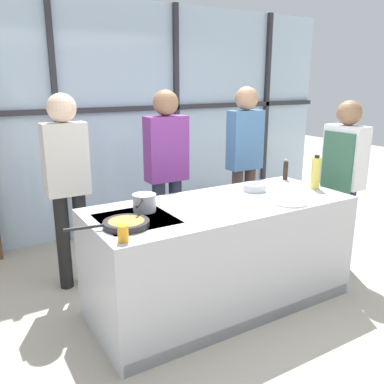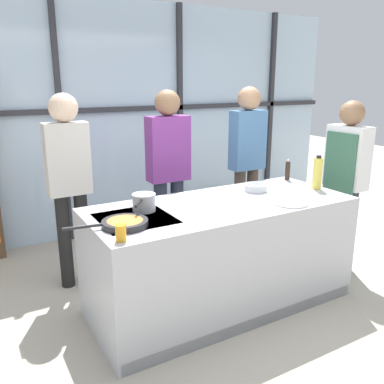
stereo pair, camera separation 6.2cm
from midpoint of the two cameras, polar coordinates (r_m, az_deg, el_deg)
ground_plane at (r=3.69m, az=4.49°, el=-15.23°), size 18.00×18.00×0.00m
back_window_wall at (r=5.16m, az=-9.24°, el=9.94°), size 6.40×0.10×2.80m
demo_island at (r=3.48m, az=4.64°, el=-8.77°), size 2.20×0.92×0.91m
chef at (r=4.31m, az=21.10°, el=2.19°), size 0.24×0.42×1.70m
spectator_far_left at (r=3.77m, az=-16.44°, el=2.11°), size 0.38×0.25×1.78m
spectator_center_left at (r=4.11m, az=-2.90°, el=3.60°), size 0.42×0.25×1.79m
spectator_center_right at (r=4.63m, az=8.13°, el=5.14°), size 0.40×0.25×1.82m
frying_pan at (r=2.81m, az=-8.90°, el=-4.34°), size 0.57×0.32×0.04m
saucepan at (r=3.11m, az=-6.20°, el=-1.41°), size 0.25×0.29×0.13m
white_plate at (r=3.38m, az=14.18°, el=-1.54°), size 0.27×0.27×0.01m
mixing_bowl at (r=3.71m, az=9.37°, el=0.66°), size 0.21×0.21×0.06m
oil_bottle at (r=3.89m, az=17.64°, el=2.53°), size 0.08×0.08×0.31m
pepper_grinder at (r=4.18m, az=13.69°, el=2.97°), size 0.05×0.05×0.21m
juice_glass_near at (r=2.56m, az=-9.27°, el=-5.69°), size 0.07×0.07×0.11m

